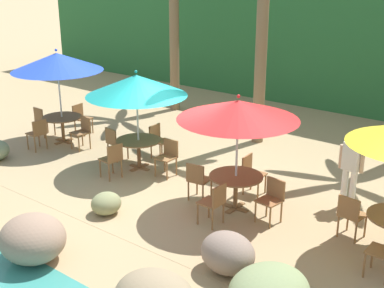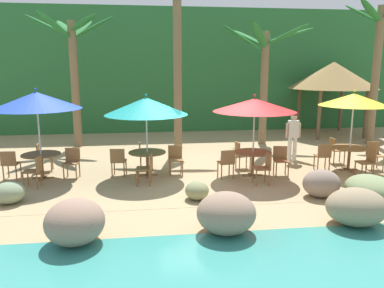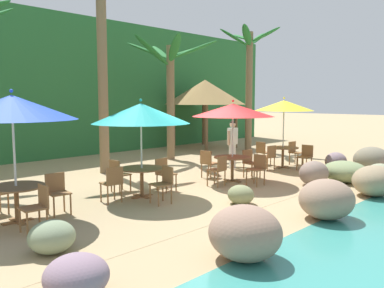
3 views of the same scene
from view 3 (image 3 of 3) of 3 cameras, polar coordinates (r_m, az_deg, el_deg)
The scene contains 31 objects.
ground_plane at distance 11.09m, azimuth -0.34°, elevation -6.30°, with size 120.00×120.00×0.00m, color tan.
terrace_deck at distance 11.09m, azimuth -0.34°, elevation -6.28°, with size 18.00×5.20×0.01m.
foliage_backdrop at distance 18.31m, azimuth -21.02°, elevation 7.70°, with size 28.00×2.40×6.00m.
rock_seawall at distance 12.07m, azimuth 22.31°, elevation -3.95°, with size 14.48×3.37×0.98m.
umbrella_blue at distance 8.45m, azimuth -24.32°, elevation 4.79°, with size 2.47×2.47×2.63m.
dining_table_blue at distance 8.64m, azimuth -23.82°, elevation -6.31°, with size 1.10×1.10×0.74m.
chair_blue_seaward at distance 9.00m, azimuth -18.71°, elevation -6.27°, with size 0.46×0.47×0.87m.
chair_blue_right at distance 7.91m, azimuth -21.15°, elevation -8.08°, with size 0.45×0.44×0.87m.
umbrella_teal at distance 9.89m, azimuth -7.31°, elevation 4.36°, with size 2.41×2.41×2.45m.
dining_table_teal at distance 10.04m, azimuth -7.19°, elevation -4.10°, with size 1.10×1.10×0.74m.
chair_teal_seaward at distance 10.68m, azimuth -4.00°, elevation -3.99°, with size 0.43×0.44×0.87m.
chair_teal_inland at distance 10.66m, azimuth -10.53°, elevation -4.11°, with size 0.44×0.43×0.87m.
chair_teal_left at distance 9.58m, azimuth -11.26°, elevation -5.31°, with size 0.47×0.48×0.87m.
chair_teal_right at distance 9.40m, azimuth -4.04°, elevation -5.41°, with size 0.48×0.47×0.87m.
umbrella_red at distance 11.81m, azimuth 5.87°, elevation 4.83°, with size 2.42×2.42×2.43m.
dining_table_red at distance 11.94m, azimuth 5.79°, elevation -2.43°, with size 1.10×1.10×0.74m.
chair_red_seaward at distance 12.61m, azimuth 8.28°, elevation -2.46°, with size 0.47×0.48×0.87m.
chair_red_inland at distance 12.38m, azimuth 2.29°, elevation -2.57°, with size 0.46×0.45×0.87m.
chair_red_left at distance 11.20m, azimuth 3.86°, elevation -3.51°, with size 0.47×0.47×0.87m.
chair_red_right at distance 11.51m, azimuth 9.34°, elevation -3.31°, with size 0.43×0.43×0.87m.
umbrella_yellow at distance 14.56m, azimuth 13.01°, elevation 5.36°, with size 2.09×2.09×2.53m.
dining_table_yellow at distance 14.67m, azimuth 12.85°, elevation -0.93°, with size 1.10×1.10×0.74m.
chair_yellow_seaward at distance 15.42m, azimuth 14.43°, elevation -1.00°, with size 0.45×0.46×0.87m.
chair_yellow_inland at distance 15.12m, azimuth 10.03°, elevation -1.04°, with size 0.46×0.45×0.87m.
chair_yellow_left at distance 13.97m, azimuth 10.96°, elevation -1.66°, with size 0.47×0.48×0.87m.
chair_yellow_right at distance 14.34m, azimuth 15.93°, elevation -1.58°, with size 0.43×0.42×0.87m.
palm_tree_second at distance 13.62m, azimuth -12.79°, elevation 14.77°, with size 3.45×3.39×6.89m.
palm_tree_third at distance 16.30m, azimuth -3.13°, elevation 9.65°, with size 3.75×3.50×4.87m.
palm_tree_fourth at distance 19.34m, azimuth 8.13°, elevation 10.13°, with size 2.85×2.94×5.76m.
palapa_hut at distance 20.17m, azimuth 1.87°, elevation 7.36°, with size 4.05×4.05×3.43m.
waiter_in_white at distance 14.19m, azimuth 5.80°, elevation 0.47°, with size 0.52×0.24×1.70m.
Camera 3 is at (-7.71, -7.60, 2.42)m, focal length 37.34 mm.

